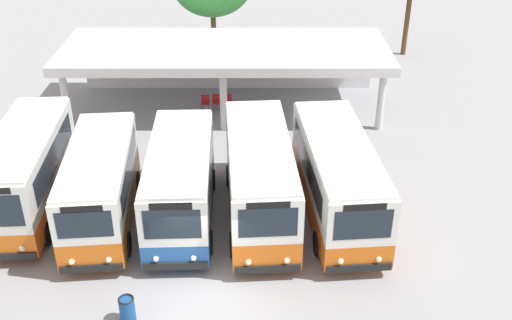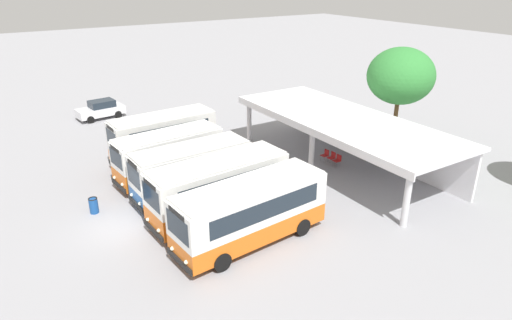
{
  "view_description": "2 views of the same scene",
  "coord_description": "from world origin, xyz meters",
  "px_view_note": "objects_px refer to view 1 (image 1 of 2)",
  "views": [
    {
      "loc": [
        1.67,
        -14.72,
        13.53
      ],
      "look_at": [
        1.7,
        5.28,
        2.25
      ],
      "focal_mm": 42.58,
      "sensor_mm": 36.0,
      "label": 1
    },
    {
      "loc": [
        20.79,
        -4.9,
        12.35
      ],
      "look_at": [
        -0.57,
        8.64,
        1.61
      ],
      "focal_mm": 31.49,
      "sensor_mm": 36.0,
      "label": 2
    }
  ],
  "objects_px": {
    "waiting_chair_middle_seat": "(227,101)",
    "city_bus_fifth_blue": "(337,176)",
    "city_bus_fourth_amber": "(259,176)",
    "litter_bin_apron": "(127,310)",
    "city_bus_nearest_orange": "(26,170)",
    "city_bus_second_in_row": "(99,184)",
    "waiting_chair_end_by_column": "(205,102)",
    "city_bus_middle_cream": "(180,181)",
    "waiting_chair_second_from_end": "(216,101)"
  },
  "relations": [
    {
      "from": "city_bus_middle_cream",
      "to": "city_bus_fifth_blue",
      "type": "height_order",
      "value": "city_bus_fifth_blue"
    },
    {
      "from": "city_bus_nearest_orange",
      "to": "waiting_chair_end_by_column",
      "type": "distance_m",
      "value": 11.27
    },
    {
      "from": "city_bus_nearest_orange",
      "to": "waiting_chair_end_by_column",
      "type": "xyz_separation_m",
      "value": [
        6.06,
        9.41,
        -1.33
      ]
    },
    {
      "from": "city_bus_nearest_orange",
      "to": "city_bus_fourth_amber",
      "type": "xyz_separation_m",
      "value": [
        8.86,
        -0.41,
        -0.04
      ]
    },
    {
      "from": "city_bus_second_in_row",
      "to": "city_bus_middle_cream",
      "type": "relative_size",
      "value": 0.99
    },
    {
      "from": "city_bus_fifth_blue",
      "to": "litter_bin_apron",
      "type": "bearing_deg",
      "value": -140.54
    },
    {
      "from": "city_bus_fifth_blue",
      "to": "waiting_chair_second_from_end",
      "type": "distance_m",
      "value": 11.14
    },
    {
      "from": "waiting_chair_middle_seat",
      "to": "city_bus_fifth_blue",
      "type": "bearing_deg",
      "value": -64.8
    },
    {
      "from": "city_bus_fourth_amber",
      "to": "waiting_chair_second_from_end",
      "type": "xyz_separation_m",
      "value": [
        -2.22,
        9.92,
        -1.29
      ]
    },
    {
      "from": "waiting_chair_second_from_end",
      "to": "waiting_chair_end_by_column",
      "type": "bearing_deg",
      "value": -169.88
    },
    {
      "from": "city_bus_nearest_orange",
      "to": "city_bus_fifth_blue",
      "type": "height_order",
      "value": "city_bus_nearest_orange"
    },
    {
      "from": "city_bus_fifth_blue",
      "to": "waiting_chair_second_from_end",
      "type": "xyz_separation_m",
      "value": [
        -5.18,
        9.79,
        -1.23
      ]
    },
    {
      "from": "city_bus_middle_cream",
      "to": "litter_bin_apron",
      "type": "xyz_separation_m",
      "value": [
        -1.12,
        -5.44,
        -1.27
      ]
    },
    {
      "from": "city_bus_middle_cream",
      "to": "city_bus_fourth_amber",
      "type": "height_order",
      "value": "city_bus_fourth_amber"
    },
    {
      "from": "city_bus_middle_cream",
      "to": "city_bus_fourth_amber",
      "type": "distance_m",
      "value": 2.96
    },
    {
      "from": "city_bus_second_in_row",
      "to": "waiting_chair_end_by_column",
      "type": "distance_m",
      "value": 10.76
    },
    {
      "from": "city_bus_second_in_row",
      "to": "city_bus_fifth_blue",
      "type": "distance_m",
      "value": 8.88
    },
    {
      "from": "city_bus_fifth_blue",
      "to": "city_bus_nearest_orange",
      "type": "bearing_deg",
      "value": 178.67
    },
    {
      "from": "waiting_chair_end_by_column",
      "to": "waiting_chair_second_from_end",
      "type": "relative_size",
      "value": 1.0
    },
    {
      "from": "city_bus_fifth_blue",
      "to": "litter_bin_apron",
      "type": "xyz_separation_m",
      "value": [
        -7.02,
        -5.78,
        -1.3
      ]
    },
    {
      "from": "city_bus_second_in_row",
      "to": "city_bus_middle_cream",
      "type": "distance_m",
      "value": 2.96
    },
    {
      "from": "city_bus_nearest_orange",
      "to": "waiting_chair_second_from_end",
      "type": "relative_size",
      "value": 8.53
    },
    {
      "from": "city_bus_fourth_amber",
      "to": "city_bus_fifth_blue",
      "type": "bearing_deg",
      "value": 2.67
    },
    {
      "from": "city_bus_second_in_row",
      "to": "litter_bin_apron",
      "type": "xyz_separation_m",
      "value": [
        1.84,
        -5.24,
        -1.27
      ]
    },
    {
      "from": "city_bus_fifth_blue",
      "to": "waiting_chair_second_from_end",
      "type": "relative_size",
      "value": 9.35
    },
    {
      "from": "city_bus_middle_cream",
      "to": "waiting_chair_end_by_column",
      "type": "distance_m",
      "value": 10.1
    },
    {
      "from": "city_bus_nearest_orange",
      "to": "city_bus_middle_cream",
      "type": "distance_m",
      "value": 5.94
    },
    {
      "from": "waiting_chair_second_from_end",
      "to": "litter_bin_apron",
      "type": "xyz_separation_m",
      "value": [
        -1.85,
        -15.57,
        -0.07
      ]
    },
    {
      "from": "city_bus_fifth_blue",
      "to": "litter_bin_apron",
      "type": "height_order",
      "value": "city_bus_fifth_blue"
    },
    {
      "from": "city_bus_fifth_blue",
      "to": "waiting_chair_middle_seat",
      "type": "height_order",
      "value": "city_bus_fifth_blue"
    },
    {
      "from": "city_bus_middle_cream",
      "to": "litter_bin_apron",
      "type": "height_order",
      "value": "city_bus_middle_cream"
    },
    {
      "from": "waiting_chair_second_from_end",
      "to": "waiting_chair_middle_seat",
      "type": "xyz_separation_m",
      "value": [
        0.58,
        -0.01,
        0.0
      ]
    },
    {
      "from": "city_bus_middle_cream",
      "to": "waiting_chair_middle_seat",
      "type": "height_order",
      "value": "city_bus_middle_cream"
    },
    {
      "from": "city_bus_fifth_blue",
      "to": "litter_bin_apron",
      "type": "distance_m",
      "value": 9.19
    },
    {
      "from": "city_bus_second_in_row",
      "to": "waiting_chair_end_by_column",
      "type": "xyz_separation_m",
      "value": [
        3.11,
        10.23,
        -1.2
      ]
    },
    {
      "from": "city_bus_fourth_amber",
      "to": "litter_bin_apron",
      "type": "distance_m",
      "value": 7.09
    },
    {
      "from": "city_bus_second_in_row",
      "to": "waiting_chair_end_by_column",
      "type": "relative_size",
      "value": 8.13
    },
    {
      "from": "city_bus_fourth_amber",
      "to": "city_bus_nearest_orange",
      "type": "bearing_deg",
      "value": 177.33
    },
    {
      "from": "city_bus_fourth_amber",
      "to": "city_bus_fifth_blue",
      "type": "xyz_separation_m",
      "value": [
        2.95,
        0.14,
        -0.05
      ]
    },
    {
      "from": "city_bus_second_in_row",
      "to": "waiting_chair_middle_seat",
      "type": "distance_m",
      "value": 11.23
    },
    {
      "from": "city_bus_fourth_amber",
      "to": "litter_bin_apron",
      "type": "height_order",
      "value": "city_bus_fourth_amber"
    },
    {
      "from": "city_bus_fourth_amber",
      "to": "city_bus_fifth_blue",
      "type": "distance_m",
      "value": 2.96
    },
    {
      "from": "city_bus_nearest_orange",
      "to": "city_bus_fifth_blue",
      "type": "xyz_separation_m",
      "value": [
        11.82,
        -0.28,
        -0.1
      ]
    },
    {
      "from": "city_bus_middle_cream",
      "to": "waiting_chair_middle_seat",
      "type": "distance_m",
      "value": 10.27
    },
    {
      "from": "city_bus_fifth_blue",
      "to": "city_bus_fourth_amber",
      "type": "bearing_deg",
      "value": -177.33
    },
    {
      "from": "city_bus_middle_cream",
      "to": "city_bus_fourth_amber",
      "type": "xyz_separation_m",
      "value": [
        2.95,
        0.21,
        0.08
      ]
    },
    {
      "from": "city_bus_fourth_amber",
      "to": "waiting_chair_middle_seat",
      "type": "distance_m",
      "value": 10.13
    },
    {
      "from": "city_bus_second_in_row",
      "to": "city_bus_fifth_blue",
      "type": "xyz_separation_m",
      "value": [
        8.86,
        0.54,
        0.03
      ]
    },
    {
      "from": "city_bus_nearest_orange",
      "to": "city_bus_fifth_blue",
      "type": "distance_m",
      "value": 11.82
    },
    {
      "from": "city_bus_second_in_row",
      "to": "litter_bin_apron",
      "type": "bearing_deg",
      "value": -70.67
    }
  ]
}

